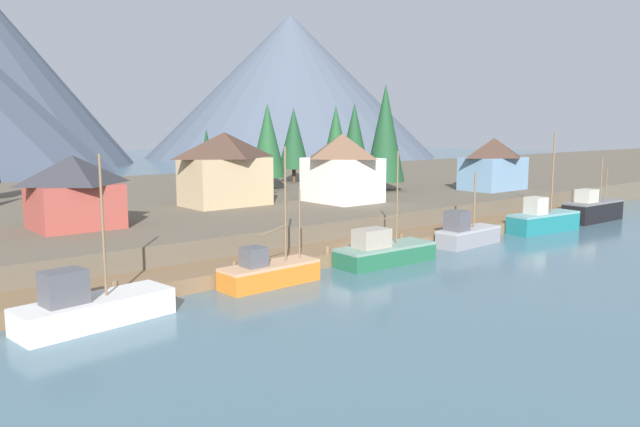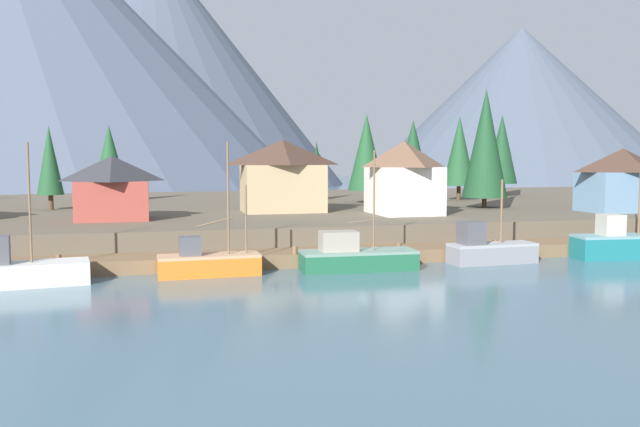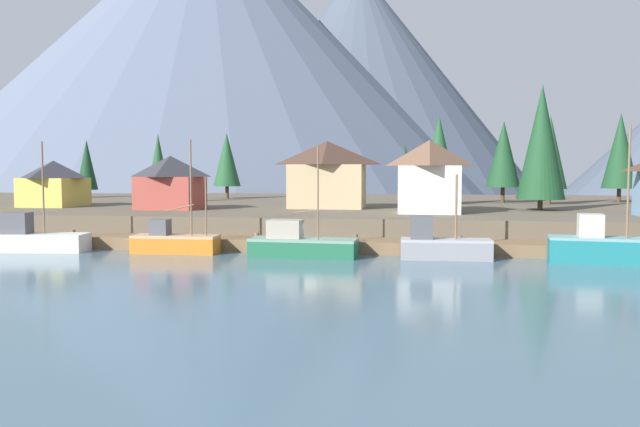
{
  "view_description": "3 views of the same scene",
  "coord_description": "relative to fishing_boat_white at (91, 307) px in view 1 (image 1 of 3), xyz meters",
  "views": [
    {
      "loc": [
        -33.02,
        -33.59,
        10.38
      ],
      "look_at": [
        -1.77,
        3.7,
        3.41
      ],
      "focal_mm": 34.64,
      "sensor_mm": 36.0,
      "label": 1
    },
    {
      "loc": [
        -13.99,
        -46.0,
        8.03
      ],
      "look_at": [
        -1.59,
        2.31,
        3.73
      ],
      "focal_mm": 37.11,
      "sensor_mm": 36.0,
      "label": 2
    },
    {
      "loc": [
        9.39,
        -49.75,
        6.65
      ],
      "look_at": [
        0.84,
        2.17,
        3.06
      ],
      "focal_mm": 36.09,
      "sensor_mm": 36.0,
      "label": 3
    }
  ],
  "objects": [
    {
      "name": "dock",
      "position": [
        22.17,
        4.01,
        -0.47
      ],
      "size": [
        80.0,
        4.0,
        1.6
      ],
      "color": "brown",
      "rests_on": "ground_plane"
    },
    {
      "name": "ground_plane",
      "position": [
        22.17,
        22.02,
        -1.47
      ],
      "size": [
        400.0,
        400.0,
        1.0
      ],
      "primitive_type": "cube",
      "color": "#476675"
    },
    {
      "name": "fishing_boat_teal",
      "position": [
        44.34,
        0.23,
        0.18
      ],
      "size": [
        8.41,
        3.36,
        9.75
      ],
      "rotation": [
        0.0,
        0.0,
        -0.11
      ],
      "color": "#196B70",
      "rests_on": "ground_plane"
    },
    {
      "name": "house_tan",
      "position": [
        21.02,
        21.08,
        5.22
      ],
      "size": [
        8.34,
        5.55,
        7.22
      ],
      "color": "tan",
      "rests_on": "shoreline_bank"
    },
    {
      "name": "fishing_boat_green",
      "position": [
        22.14,
        0.34,
        -0.03
      ],
      "size": [
        8.29,
        3.11,
        8.48
      ],
      "rotation": [
        0.0,
        0.0,
        -0.04
      ],
      "color": "#1E5B3D",
      "rests_on": "ground_plane"
    },
    {
      "name": "conifer_mid_left",
      "position": [
        43.13,
        20.64,
        8.49
      ],
      "size": [
        4.82,
        4.82,
        12.78
      ],
      "color": "#4C3823",
      "rests_on": "shoreline_bank"
    },
    {
      "name": "house_white",
      "position": [
        31.9,
        15.86,
        5.13
      ],
      "size": [
        6.08,
        7.33,
        7.04
      ],
      "color": "silver",
      "rests_on": "shoreline_bank"
    },
    {
      "name": "conifer_far_left",
      "position": [
        41.17,
        36.14,
        7.65
      ],
      "size": [
        4.26,
        4.26,
        10.29
      ],
      "color": "#4C3823",
      "rests_on": "shoreline_bank"
    },
    {
      "name": "conifer_back_right",
      "position": [
        28.86,
        38.36,
        5.94
      ],
      "size": [
        2.2,
        2.2,
        7.48
      ],
      "color": "#4C3823",
      "rests_on": "shoreline_bank"
    },
    {
      "name": "mountain_east_peak",
      "position": [
        117.21,
        136.7,
        22.45
      ],
      "size": [
        96.51,
        96.51,
        46.84
      ],
      "primitive_type": "cone",
      "color": "#475160",
      "rests_on": "ground_plane"
    },
    {
      "name": "fishing_boat_grey",
      "position": [
        32.78,
        0.67,
        0.08
      ],
      "size": [
        6.74,
        2.47,
        6.31
      ],
      "rotation": [
        0.0,
        0.0,
        0.04
      ],
      "color": "gray",
      "rests_on": "ground_plane"
    },
    {
      "name": "fishing_boat_orange",
      "position": [
        11.8,
        0.69,
        -0.08
      ],
      "size": [
        6.86,
        2.44,
        9.02
      ],
      "rotation": [
        0.0,
        0.0,
        0.03
      ],
      "color": "#CC6B1E",
      "rests_on": "ground_plane"
    },
    {
      "name": "shoreline_bank",
      "position": [
        22.17,
        34.02,
        0.28
      ],
      "size": [
        400.0,
        56.0,
        2.5
      ],
      "primitive_type": "cube",
      "color": "brown",
      "rests_on": "ground_plane"
    },
    {
      "name": "house_blue",
      "position": [
        54.2,
        12.89,
        4.78
      ],
      "size": [
        8.1,
        5.27,
        6.35
      ],
      "color": "#6689A8",
      "rests_on": "shoreline_bank"
    },
    {
      "name": "house_red",
      "position": [
        4.93,
        16.73,
        4.41
      ],
      "size": [
        6.41,
        5.84,
        5.62
      ],
      "color": "#9E4238",
      "rests_on": "shoreline_bank"
    },
    {
      "name": "conifer_mid_right",
      "position": [
        56.06,
        39.86,
        8.11
      ],
      "size": [
        4.39,
        4.39,
        11.41
      ],
      "color": "#4C3823",
      "rests_on": "shoreline_bank"
    },
    {
      "name": "conifer_back_left",
      "position": [
        33.07,
        30.84,
        7.59
      ],
      "size": [
        4.38,
        4.38,
        10.59
      ],
      "color": "#4C3823",
      "rests_on": "shoreline_bank"
    },
    {
      "name": "fishing_boat_white",
      "position": [
        0.0,
        0.0,
        0.0
      ],
      "size": [
        8.33,
        3.7,
        8.93
      ],
      "rotation": [
        0.0,
        0.0,
        0.12
      ],
      "color": "silver",
      "rests_on": "ground_plane"
    },
    {
      "name": "fishing_boat_black",
      "position": [
        54.75,
        0.42,
        0.29
      ],
      "size": [
        8.26,
        2.93,
        6.89
      ],
      "rotation": [
        0.0,
        0.0,
        -0.03
      ],
      "color": "black",
      "rests_on": "ground_plane"
    },
    {
      "name": "conifer_centre",
      "position": [
        46.24,
        33.13,
        7.79
      ],
      "size": [
        4.05,
        4.05,
        10.68
      ],
      "color": "#4C3823",
      "rests_on": "shoreline_bank"
    }
  ]
}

